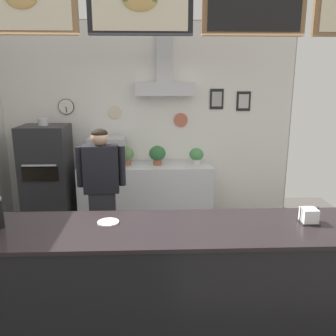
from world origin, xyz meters
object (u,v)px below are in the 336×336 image
at_px(potted_basil, 196,155).
at_px(espresso_machine, 107,152).
at_px(shop_worker, 102,193).
at_px(potted_rosemary, 126,155).
at_px(pepper_grinder, 0,212).
at_px(pizza_oven, 48,176).
at_px(condiment_plate, 108,222).
at_px(napkin_holder, 309,216).
at_px(potted_sage, 157,154).

bearing_deg(potted_basil, espresso_machine, -179.07).
height_order(espresso_machine, potted_basil, espresso_machine).
height_order(shop_worker, espresso_machine, shop_worker).
bearing_deg(potted_rosemary, pepper_grinder, -104.99).
bearing_deg(potted_basil, pizza_oven, -176.49).
bearing_deg(condiment_plate, espresso_machine, 97.26).
bearing_deg(napkin_holder, shop_worker, 142.36).
bearing_deg(potted_basil, pepper_grinder, -123.42).
bearing_deg(pepper_grinder, pizza_oven, 99.32).
distance_m(shop_worker, potted_rosemary, 1.39).
height_order(pizza_oven, condiment_plate, pizza_oven).
distance_m(napkin_holder, pepper_grinder, 2.38).
bearing_deg(shop_worker, pizza_oven, -55.38).
xyz_separation_m(condiment_plate, pepper_grinder, (-0.80, -0.06, 0.12)).
relative_size(potted_rosemary, napkin_holder, 1.85).
xyz_separation_m(potted_sage, condiment_plate, (-0.42, -2.70, 0.01)).
bearing_deg(pepper_grinder, potted_rosemary, 75.01).
bearing_deg(potted_rosemary, potted_sage, -2.42).
bearing_deg(potted_sage, pepper_grinder, -113.87).
bearing_deg(napkin_holder, potted_basil, 101.40).
relative_size(napkin_holder, pepper_grinder, 0.57).
bearing_deg(potted_rosemary, espresso_machine, -172.60).
distance_m(potted_sage, condiment_plate, 2.73).
relative_size(pizza_oven, napkin_holder, 11.15).
bearing_deg(shop_worker, condiment_plate, 95.77).
distance_m(espresso_machine, pepper_grinder, 2.78).
height_order(espresso_machine, condiment_plate, espresso_machine).
height_order(potted_rosemary, napkin_holder, napkin_holder).
xyz_separation_m(shop_worker, potted_basil, (1.26, 1.35, 0.15)).
bearing_deg(pizza_oven, potted_rosemary, 7.41).
bearing_deg(pepper_grinder, napkin_holder, 0.09).
relative_size(potted_sage, condiment_plate, 1.74).
bearing_deg(espresso_machine, napkin_holder, -54.97).
relative_size(potted_basil, potted_sage, 0.87).
bearing_deg(potted_sage, condiment_plate, -98.78).
bearing_deg(potted_basil, potted_sage, -179.48).
height_order(shop_worker, condiment_plate, shop_worker).
relative_size(potted_rosemary, condiment_plate, 1.60).
bearing_deg(espresso_machine, pepper_grinder, -99.55).
distance_m(espresso_machine, potted_sage, 0.76).
relative_size(napkin_holder, condiment_plate, 0.86).
distance_m(pizza_oven, potted_rosemary, 1.22).
xyz_separation_m(shop_worker, napkin_holder, (1.82, -1.40, 0.24)).
bearing_deg(pepper_grinder, condiment_plate, 4.12).
distance_m(potted_basil, potted_sage, 0.60).
relative_size(potted_rosemary, pepper_grinder, 1.06).
distance_m(pizza_oven, napkin_holder, 3.86).
xyz_separation_m(pizza_oven, potted_rosemary, (1.17, 0.15, 0.28)).
bearing_deg(espresso_machine, potted_sage, 1.25).
relative_size(pizza_oven, potted_rosemary, 6.03).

